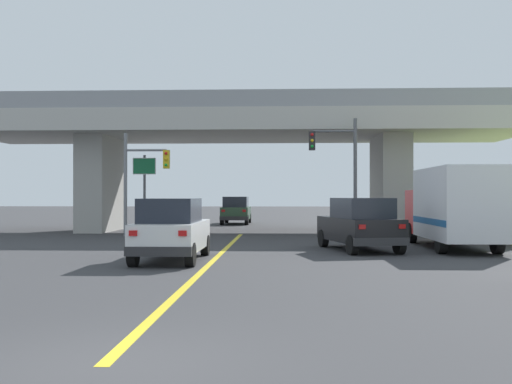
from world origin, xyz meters
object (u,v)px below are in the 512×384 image
object	(u,v)px
suv_lead	(172,230)
traffic_signal_farside	(140,173)
highway_sign	(144,177)
sedan_oncoming	(236,210)
traffic_signal_nearside	(341,162)
box_truck	(453,207)
suv_crossing	(360,224)

from	to	relation	value
suv_lead	traffic_signal_farside	world-z (taller)	traffic_signal_farside
traffic_signal_farside	highway_sign	xyz separation A→B (m)	(-0.35, 2.49, -0.14)
sedan_oncoming	traffic_signal_nearside	bearing A→B (deg)	-65.75
suv_lead	traffic_signal_nearside	size ratio (longest dim) A/B	0.77
box_truck	sedan_oncoming	size ratio (longest dim) A/B	1.54
traffic_signal_nearside	traffic_signal_farside	world-z (taller)	traffic_signal_nearside
traffic_signal_farside	highway_sign	size ratio (longest dim) A/B	1.22
sedan_oncoming	highway_sign	bearing A→B (deg)	-111.30
box_truck	highway_sign	size ratio (longest dim) A/B	1.67
highway_sign	box_truck	bearing A→B (deg)	-33.34
box_truck	traffic_signal_farside	bearing A→B (deg)	153.51
box_truck	highway_sign	world-z (taller)	highway_sign
suv_crossing	sedan_oncoming	distance (m)	22.40
traffic_signal_farside	highway_sign	world-z (taller)	traffic_signal_farside
traffic_signal_farside	highway_sign	bearing A→B (deg)	98.01
suv_crossing	traffic_signal_nearside	world-z (taller)	traffic_signal_nearside
suv_crossing	box_truck	bearing A→B (deg)	-0.50
suv_crossing	box_truck	xyz separation A→B (m)	(3.78, 0.86, 0.65)
highway_sign	suv_lead	bearing A→B (deg)	-73.82
suv_lead	traffic_signal_nearside	bearing A→B (deg)	60.04
suv_lead	highway_sign	bearing A→B (deg)	106.18
suv_crossing	traffic_signal_nearside	xyz separation A→B (m)	(-0.03, 7.38, 2.76)
suv_lead	traffic_signal_nearside	distance (m)	13.34
highway_sign	suv_crossing	bearing A→B (deg)	-44.14
suv_lead	sedan_oncoming	size ratio (longest dim) A/B	0.98
suv_lead	box_truck	size ratio (longest dim) A/B	0.63
traffic_signal_farside	suv_lead	bearing A→B (deg)	-72.17
suv_lead	traffic_signal_nearside	world-z (taller)	traffic_signal_nearside
traffic_signal_nearside	suv_crossing	bearing A→B (deg)	-89.80
suv_crossing	traffic_signal_farside	bearing A→B (deg)	129.33
suv_lead	sedan_oncoming	xyz separation A→B (m)	(0.17, 25.40, 0.00)
sedan_oncoming	traffic_signal_farside	world-z (taller)	traffic_signal_farside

